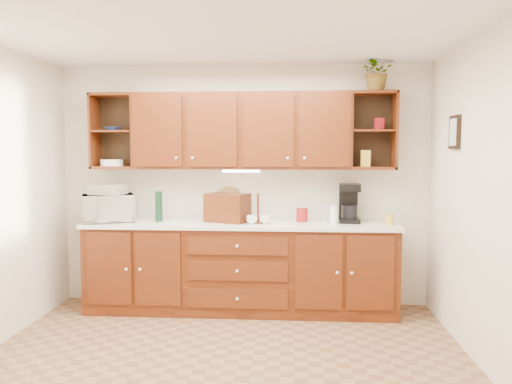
# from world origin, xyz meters

# --- Properties ---
(floor) EXTENTS (4.00, 4.00, 0.00)m
(floor) POSITION_xyz_m (0.00, 0.00, 0.00)
(floor) COLOR #8B6340
(floor) RESTS_ON ground
(ceiling) EXTENTS (4.00, 4.00, 0.00)m
(ceiling) POSITION_xyz_m (0.00, 0.00, 2.60)
(ceiling) COLOR white
(ceiling) RESTS_ON back_wall
(back_wall) EXTENTS (4.00, 0.00, 4.00)m
(back_wall) POSITION_xyz_m (0.00, 1.75, 1.30)
(back_wall) COLOR beige
(back_wall) RESTS_ON floor
(right_wall) EXTENTS (0.00, 3.50, 3.50)m
(right_wall) POSITION_xyz_m (2.00, 0.00, 1.30)
(right_wall) COLOR beige
(right_wall) RESTS_ON floor
(base_cabinets) EXTENTS (3.20, 0.60, 0.90)m
(base_cabinets) POSITION_xyz_m (0.00, 1.45, 0.45)
(base_cabinets) COLOR #391506
(base_cabinets) RESTS_ON floor
(countertop) EXTENTS (3.24, 0.64, 0.04)m
(countertop) POSITION_xyz_m (0.00, 1.44, 0.92)
(countertop) COLOR white
(countertop) RESTS_ON base_cabinets
(upper_cabinets) EXTENTS (3.20, 0.33, 0.80)m
(upper_cabinets) POSITION_xyz_m (0.01, 1.59, 1.89)
(upper_cabinets) COLOR #391506
(upper_cabinets) RESTS_ON back_wall
(undercabinet_light) EXTENTS (0.40, 0.05, 0.02)m
(undercabinet_light) POSITION_xyz_m (0.00, 1.53, 1.47)
(undercabinet_light) COLOR white
(undercabinet_light) RESTS_ON upper_cabinets
(framed_picture) EXTENTS (0.03, 0.24, 0.30)m
(framed_picture) POSITION_xyz_m (1.98, 0.90, 1.85)
(framed_picture) COLOR black
(framed_picture) RESTS_ON right_wall
(wicker_basket) EXTENTS (0.25, 0.25, 0.15)m
(wicker_basket) POSITION_xyz_m (-1.52, 1.36, 1.02)
(wicker_basket) COLOR #AA8247
(wicker_basket) RESTS_ON countertop
(microwave) EXTENTS (0.62, 0.53, 0.29)m
(microwave) POSITION_xyz_m (-1.39, 1.40, 1.08)
(microwave) COLOR silver
(microwave) RESTS_ON countertop
(towel_stack) EXTENTS (0.38, 0.31, 0.10)m
(towel_stack) POSITION_xyz_m (-1.39, 1.40, 1.28)
(towel_stack) COLOR #D6B765
(towel_stack) RESTS_ON microwave
(wine_bottle) EXTENTS (0.09, 0.09, 0.32)m
(wine_bottle) POSITION_xyz_m (-0.87, 1.46, 1.10)
(wine_bottle) COLOR black
(wine_bottle) RESTS_ON countertop
(woven_tray) EXTENTS (0.37, 0.22, 0.36)m
(woven_tray) POSITION_xyz_m (-0.14, 1.69, 0.95)
(woven_tray) COLOR #AA8247
(woven_tray) RESTS_ON countertop
(bread_box) EXTENTS (0.50, 0.40, 0.30)m
(bread_box) POSITION_xyz_m (-0.14, 1.47, 1.09)
(bread_box) COLOR #391506
(bread_box) RESTS_ON countertop
(mug_tree) EXTENTS (0.28, 0.28, 0.31)m
(mug_tree) POSITION_xyz_m (0.19, 1.39, 0.99)
(mug_tree) COLOR #391506
(mug_tree) RESTS_ON countertop
(canister_red) EXTENTS (0.14, 0.14, 0.14)m
(canister_red) POSITION_xyz_m (0.64, 1.54, 1.01)
(canister_red) COLOR maroon
(canister_red) RESTS_ON countertop
(canister_white) EXTENTS (0.10, 0.10, 0.19)m
(canister_white) POSITION_xyz_m (0.96, 1.39, 1.03)
(canister_white) COLOR white
(canister_white) RESTS_ON countertop
(canister_yellow) EXTENTS (0.09, 0.09, 0.11)m
(canister_yellow) POSITION_xyz_m (1.52, 1.37, 0.99)
(canister_yellow) COLOR gold
(canister_yellow) RESTS_ON countertop
(coffee_maker) EXTENTS (0.23, 0.29, 0.40)m
(coffee_maker) POSITION_xyz_m (1.13, 1.55, 1.13)
(coffee_maker) COLOR black
(coffee_maker) RESTS_ON countertop
(bowl_stack) EXTENTS (0.20, 0.20, 0.04)m
(bowl_stack) POSITION_xyz_m (-1.38, 1.58, 1.92)
(bowl_stack) COLOR navy
(bowl_stack) RESTS_ON upper_cabinets
(plate_stack) EXTENTS (0.30, 0.30, 0.07)m
(plate_stack) POSITION_xyz_m (-1.40, 1.55, 1.56)
(plate_stack) COLOR white
(plate_stack) RESTS_ON upper_cabinets
(pantry_box_yellow) EXTENTS (0.11, 0.10, 0.17)m
(pantry_box_yellow) POSITION_xyz_m (1.30, 1.55, 1.61)
(pantry_box_yellow) COLOR gold
(pantry_box_yellow) RESTS_ON upper_cabinets
(pantry_box_red) EXTENTS (0.10, 0.09, 0.12)m
(pantry_box_red) POSITION_xyz_m (1.43, 1.56, 1.96)
(pantry_box_red) COLOR maroon
(pantry_box_red) RESTS_ON upper_cabinets
(potted_plant) EXTENTS (0.45, 0.42, 0.39)m
(potted_plant) POSITION_xyz_m (1.40, 1.54, 2.48)
(potted_plant) COLOR #999999
(potted_plant) RESTS_ON upper_cabinets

